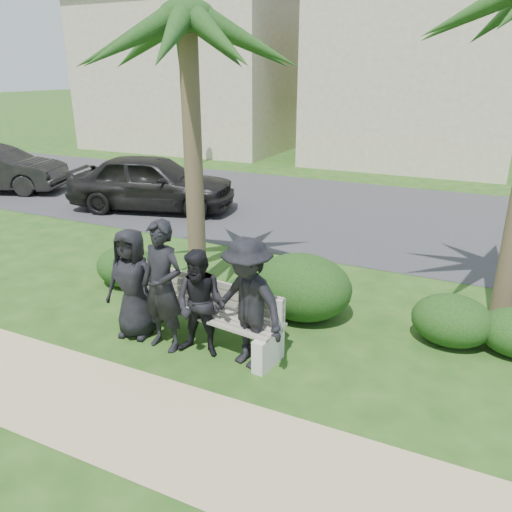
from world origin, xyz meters
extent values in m
plane|color=#1D4513|center=(0.00, 0.00, 0.00)|extent=(160.00, 160.00, 0.00)
cube|color=tan|center=(0.00, -1.80, 0.00)|extent=(30.00, 1.60, 0.01)
cube|color=#2D2D30|center=(0.00, 8.00, 0.00)|extent=(160.00, 8.00, 0.01)
cube|color=tan|center=(-12.00, 18.00, 3.50)|extent=(10.00, 8.00, 7.00)
cube|color=tan|center=(-1.00, 18.00, 3.50)|extent=(8.00, 8.00, 7.00)
cylinder|color=black|center=(-9.00, 12.00, 2.00)|extent=(0.12, 0.12, 4.00)
sphere|color=white|center=(-9.00, 12.00, 4.11)|extent=(0.36, 0.36, 0.36)
cube|color=gray|center=(-1.12, 0.02, 0.48)|extent=(2.63, 0.90, 0.04)
cube|color=gray|center=(-1.12, 0.28, 0.75)|extent=(2.57, 0.36, 0.30)
cube|color=beige|center=(-2.33, 0.02, 0.24)|extent=(0.24, 0.61, 0.47)
cube|color=beige|center=(0.08, 0.02, 0.24)|extent=(0.24, 0.61, 0.47)
imported|color=black|center=(-2.10, -0.20, 0.84)|extent=(0.89, 0.65, 1.69)
imported|color=black|center=(-1.48, -0.31, 0.96)|extent=(0.75, 0.53, 1.92)
imported|color=black|center=(-0.90, -0.26, 0.78)|extent=(0.82, 0.67, 1.56)
imported|color=black|center=(-0.20, -0.20, 0.91)|extent=(1.33, 0.99, 1.83)
ellipsoid|color=#13340E|center=(-3.46, 1.26, 0.38)|extent=(1.17, 0.96, 0.76)
ellipsoid|color=#13340E|center=(-0.74, 1.19, 0.35)|extent=(1.09, 0.90, 0.71)
ellipsoid|color=#13340E|center=(-0.05, 1.49, 0.54)|extent=(1.64, 1.36, 1.07)
ellipsoid|color=#13340E|center=(2.26, 1.61, 0.38)|extent=(1.17, 0.96, 0.76)
cylinder|color=brown|center=(-2.21, 1.77, 2.30)|extent=(0.32, 0.32, 4.60)
imported|color=black|center=(-6.26, 5.90, 0.80)|extent=(5.03, 3.06, 1.60)
camera|label=1|loc=(2.46, -5.53, 3.81)|focal=35.00mm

